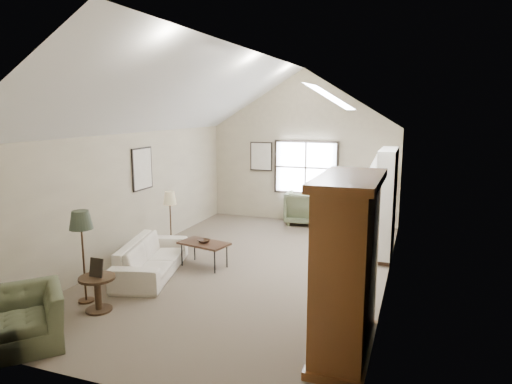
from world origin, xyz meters
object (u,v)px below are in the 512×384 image
(sofa, at_px, (152,258))
(coffee_table, at_px, (204,254))
(side_table, at_px, (98,294))
(armchair_far, at_px, (305,207))
(armchair_near, at_px, (15,320))
(side_chair, at_px, (361,218))
(armoire, at_px, (347,267))

(sofa, distance_m, coffee_table, 1.00)
(sofa, relative_size, side_table, 3.99)
(armchair_far, xyz_separation_m, coffee_table, (-1.01, -3.89, -0.20))
(armchair_near, bearing_deg, sofa, 39.00)
(armchair_far, height_order, side_chair, side_chair)
(side_table, bearing_deg, armoire, 1.33)
(sofa, relative_size, side_chair, 1.97)
(coffee_table, bearing_deg, sofa, -135.96)
(sofa, height_order, side_table, sofa)
(armoire, bearing_deg, armchair_far, 108.20)
(armchair_far, relative_size, side_table, 1.79)
(side_chair, bearing_deg, armchair_far, 129.70)
(coffee_table, relative_size, side_chair, 0.86)
(armoire, xyz_separation_m, armchair_near, (-3.91, -1.30, -0.74))
(armchair_far, bearing_deg, side_table, 74.05)
(armchair_near, xyz_separation_m, side_table, (0.27, 1.22, -0.09))
(armoire, height_order, side_chair, armoire)
(armoire, distance_m, side_chair, 5.04)
(armoire, distance_m, side_table, 3.73)
(armchair_near, relative_size, armchair_far, 1.16)
(sofa, relative_size, armchair_near, 1.92)
(side_table, relative_size, side_chair, 0.49)
(sofa, relative_size, coffee_table, 2.29)
(sofa, bearing_deg, armchair_far, -35.65)
(side_table, bearing_deg, coffee_table, 74.98)
(armchair_near, bearing_deg, side_table, 29.84)
(coffee_table, distance_m, side_table, 2.37)
(sofa, xyz_separation_m, side_chair, (3.30, 3.48, 0.23))
(armchair_far, xyz_separation_m, side_table, (-1.63, -6.18, -0.17))
(armoire, xyz_separation_m, armchair_far, (-2.01, 6.10, -0.67))
(armoire, xyz_separation_m, side_chair, (-0.43, 4.99, -0.56))
(armoire, bearing_deg, side_table, -178.67)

